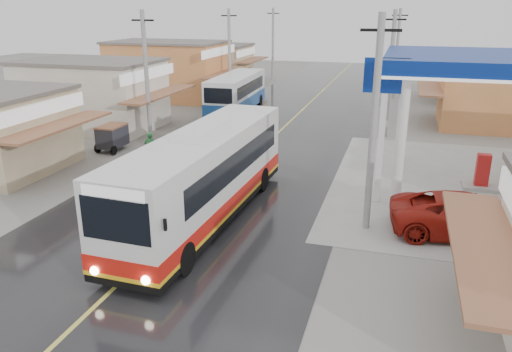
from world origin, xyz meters
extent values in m
plane|color=slate|center=(0.00, 0.00, 0.00)|extent=(120.00, 120.00, 0.00)
cube|color=black|center=(0.00, 15.00, 0.01)|extent=(12.00, 90.00, 0.02)
cube|color=#D8CC4C|center=(0.00, 15.00, 0.02)|extent=(0.15, 90.00, 0.01)
cube|color=gray|center=(13.00, 6.00, 0.01)|extent=(16.00, 16.00, 0.03)
cylinder|color=white|center=(8.00, 9.00, 2.75)|extent=(0.44, 0.44, 5.50)
cylinder|color=white|center=(8.00, 3.00, 2.75)|extent=(0.44, 0.44, 5.50)
cube|color=gray|center=(13.00, 6.00, 0.10)|extent=(4.00, 1.20, 0.20)
cube|color=#B21919|center=(11.80, 6.00, 0.95)|extent=(0.60, 0.45, 1.50)
cube|color=white|center=(7.20, 3.00, 3.00)|extent=(0.25, 0.25, 6.00)
cube|color=navy|center=(7.20, 3.00, 5.50)|extent=(1.80, 0.30, 1.40)
cube|color=silver|center=(0.73, -1.00, 2.06)|extent=(2.95, 12.20, 2.98)
cube|color=black|center=(0.73, -1.00, 0.47)|extent=(2.97, 12.22, 0.30)
cube|color=red|center=(0.73, -1.00, 0.98)|extent=(2.99, 12.24, 0.56)
cube|color=gold|center=(0.73, -1.00, 0.65)|extent=(3.00, 12.25, 0.14)
cube|color=black|center=(0.75, -0.50, 2.39)|extent=(2.90, 9.68, 1.01)
cube|color=black|center=(0.52, -7.00, 2.49)|extent=(2.23, 0.20, 1.31)
cube|color=black|center=(0.94, 5.00, 2.49)|extent=(2.23, 0.20, 1.11)
cube|color=white|center=(0.52, -7.00, 3.30)|extent=(2.03, 0.19, 0.35)
cube|color=silver|center=(0.73, -1.00, 3.71)|extent=(1.32, 3.07, 0.30)
cylinder|color=black|center=(-0.53, -5.20, 0.58)|extent=(0.39, 1.12, 1.11)
cylinder|color=black|center=(1.69, -5.28, 0.58)|extent=(0.39, 1.12, 1.11)
cylinder|color=black|center=(-0.25, 2.87, 0.58)|extent=(0.39, 1.12, 1.11)
cylinder|color=black|center=(1.97, 2.80, 0.58)|extent=(0.39, 1.12, 1.11)
sphere|color=#FFF2CC|center=(-0.34, -7.04, 0.78)|extent=(0.29, 0.29, 0.28)
sphere|color=#FFF2CC|center=(1.37, -7.10, 0.78)|extent=(0.29, 0.29, 0.28)
cube|color=black|center=(-0.88, -6.71, 2.44)|extent=(0.08, 0.08, 0.35)
cube|color=black|center=(1.94, -6.80, 2.44)|extent=(0.08, 0.08, 0.35)
cube|color=silver|center=(-4.85, 19.43, 1.78)|extent=(2.73, 9.14, 2.52)
cube|color=#1A4A93|center=(-4.85, 19.43, 0.93)|extent=(2.77, 9.18, 1.01)
cube|color=black|center=(-4.85, 19.43, 2.13)|extent=(2.72, 7.63, 0.91)
cube|color=black|center=(-4.70, 14.96, 2.13)|extent=(2.12, 0.19, 1.11)
cylinder|color=black|center=(-5.83, 16.18, 0.52)|extent=(0.34, 1.02, 1.01)
cylinder|color=black|center=(-3.66, 16.25, 0.52)|extent=(0.34, 1.02, 1.01)
cylinder|color=black|center=(-6.05, 22.62, 0.52)|extent=(0.34, 1.02, 1.01)
cylinder|color=black|center=(-3.88, 22.69, 0.52)|extent=(0.34, 1.02, 1.01)
imported|color=#9C190F|center=(10.66, 0.41, 0.79)|extent=(5.91, 3.21, 1.57)
imported|color=black|center=(-4.39, 4.35, 0.50)|extent=(1.20, 2.02, 1.00)
imported|color=#297C3C|center=(-4.39, 4.13, 1.22)|extent=(0.70, 0.56, 1.67)
cube|color=#26262D|center=(-8.38, 6.89, 0.86)|extent=(1.18, 1.81, 1.18)
cube|color=brown|center=(-8.38, 6.89, 1.50)|extent=(1.23, 1.86, 0.09)
cylinder|color=black|center=(-9.02, 6.26, 0.27)|extent=(0.16, 0.54, 0.54)
cylinder|color=black|center=(-9.02, 7.53, 0.27)|extent=(0.16, 0.54, 0.54)
cylinder|color=black|center=(-7.84, 6.08, 0.27)|extent=(0.11, 0.54, 0.54)
camera|label=1|loc=(7.94, -18.18, 8.18)|focal=35.00mm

